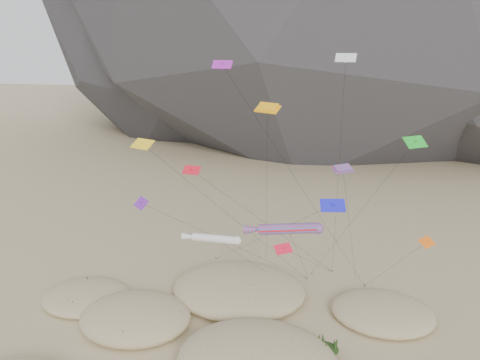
# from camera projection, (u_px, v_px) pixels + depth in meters

# --- Properties ---
(dunes) EXTENTS (50.72, 37.77, 4.08)m
(dunes) POSITION_uv_depth(u_px,v_px,m) (218.00, 357.00, 44.22)
(dunes) COLOR #CCB789
(dunes) RESTS_ON ground
(dune_grass) EXTENTS (41.08, 28.59, 1.48)m
(dune_grass) POSITION_uv_depth(u_px,v_px,m) (237.00, 357.00, 44.06)
(dune_grass) COLOR black
(dune_grass) RESTS_ON ground
(kite_stakes) EXTENTS (20.16, 5.81, 0.30)m
(kite_stakes) POSITION_uv_depth(u_px,v_px,m) (285.00, 268.00, 62.49)
(kite_stakes) COLOR #3F2D1E
(kite_stakes) RESTS_ON ground
(rainbow_tube_kite) EXTENTS (8.24, 11.73, 11.88)m
(rainbow_tube_kite) POSITION_uv_depth(u_px,v_px,m) (285.00, 229.00, 47.79)
(rainbow_tube_kite) COLOR red
(rainbow_tube_kite) RESTS_ON ground
(white_tube_kite) EXTENTS (7.75, 14.55, 11.79)m
(white_tube_kite) POSITION_uv_depth(u_px,v_px,m) (212.00, 239.00, 45.00)
(white_tube_kite) COLOR silver
(white_tube_kite) RESTS_ON ground
(orange_parafoil) EXTENTS (3.35, 15.37, 23.66)m
(orange_parafoil) POSITION_uv_depth(u_px,v_px,m) (267.00, 110.00, 45.56)
(orange_parafoil) COLOR #F5A20C
(orange_parafoil) RESTS_ON ground
(multi_parafoil) EXTENTS (3.91, 9.56, 17.26)m
(multi_parafoil) POSITION_uv_depth(u_px,v_px,m) (343.00, 170.00, 48.01)
(multi_parafoil) COLOR red
(multi_parafoil) RESTS_ON ground
(delta_kites) EXTENTS (31.21, 18.33, 28.21)m
(delta_kites) POSITION_uv_depth(u_px,v_px,m) (273.00, 170.00, 45.98)
(delta_kites) COLOR #6E1CA8
(delta_kites) RESTS_ON ground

